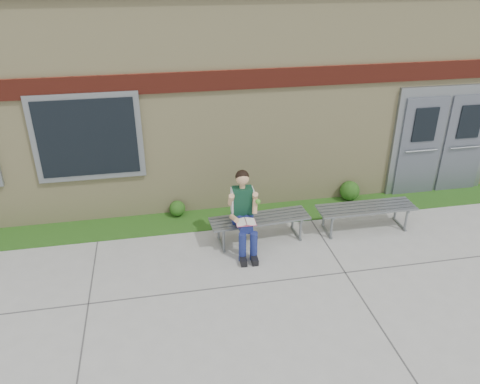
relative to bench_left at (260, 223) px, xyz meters
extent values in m
plane|color=#9E9E99|center=(0.14, -1.73, -0.35)|extent=(80.00, 80.00, 0.00)
cube|color=#1C4612|center=(0.14, 0.87, -0.34)|extent=(16.00, 0.80, 0.02)
cube|color=beige|center=(0.14, 4.27, 1.65)|extent=(16.00, 6.00, 4.00)
cube|color=maroon|center=(0.14, 1.24, 2.25)|extent=(16.00, 0.06, 0.35)
cube|color=gray|center=(-2.86, 1.23, 1.35)|extent=(1.90, 0.08, 1.60)
cube|color=black|center=(-2.86, 1.19, 1.35)|extent=(1.70, 0.04, 1.40)
cube|color=gray|center=(4.14, 1.23, 0.80)|extent=(2.20, 0.08, 2.30)
cube|color=slate|center=(3.64, 1.18, 0.70)|extent=(0.92, 0.06, 2.10)
cube|color=slate|center=(4.64, 1.18, 0.70)|extent=(0.92, 0.06, 2.10)
cube|color=gray|center=(0.00, 0.00, 0.09)|extent=(1.79, 0.62, 0.03)
cube|color=gray|center=(-0.70, 0.00, -0.15)|extent=(0.08, 0.49, 0.40)
cube|color=gray|center=(0.70, 0.00, -0.15)|extent=(0.08, 0.49, 0.40)
cube|color=gray|center=(2.00, 0.00, 0.10)|extent=(1.81, 0.51, 0.04)
cube|color=gray|center=(1.28, 0.00, -0.15)|extent=(0.05, 0.50, 0.41)
cube|color=gray|center=(2.72, 0.00, -0.15)|extent=(0.05, 0.50, 0.41)
cube|color=navy|center=(-0.33, -0.05, 0.19)|extent=(0.37, 0.27, 0.17)
cube|color=#0F3922|center=(-0.33, -0.07, 0.51)|extent=(0.34, 0.22, 0.48)
sphere|color=#DCA979|center=(-0.33, -0.08, 0.93)|extent=(0.23, 0.23, 0.22)
sphere|color=black|center=(-0.33, -0.06, 0.95)|extent=(0.24, 0.24, 0.23)
cylinder|color=navy|center=(-0.43, -0.32, 0.21)|extent=(0.18, 0.45, 0.16)
cylinder|color=navy|center=(-0.24, -0.33, 0.21)|extent=(0.18, 0.45, 0.16)
cylinder|color=navy|center=(-0.42, -0.57, -0.09)|extent=(0.13, 0.13, 0.52)
cylinder|color=navy|center=(-0.23, -0.58, -0.09)|extent=(0.13, 0.13, 0.52)
cube|color=black|center=(-0.43, -0.64, -0.30)|extent=(0.12, 0.28, 0.10)
cube|color=black|center=(-0.24, -0.65, -0.30)|extent=(0.12, 0.28, 0.10)
cylinder|color=#DCA979|center=(-0.53, -0.12, 0.58)|extent=(0.10, 0.24, 0.28)
cylinder|color=#DCA979|center=(-0.13, -0.14, 0.58)|extent=(0.10, 0.24, 0.28)
cube|color=white|center=(-0.34, -0.45, 0.31)|extent=(0.33, 0.24, 0.02)
cube|color=#E3557A|center=(-0.34, -0.45, 0.30)|extent=(0.33, 0.25, 0.01)
sphere|color=#52AB2D|center=(-0.11, -0.29, 0.59)|extent=(0.09, 0.09, 0.09)
sphere|color=#1C4612|center=(-1.38, 1.12, -0.18)|extent=(0.31, 0.31, 0.31)
sphere|color=#1C4612|center=(2.18, 1.12, -0.13)|extent=(0.41, 0.41, 0.41)
camera|label=1|loc=(-1.69, -6.93, 4.22)|focal=35.00mm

